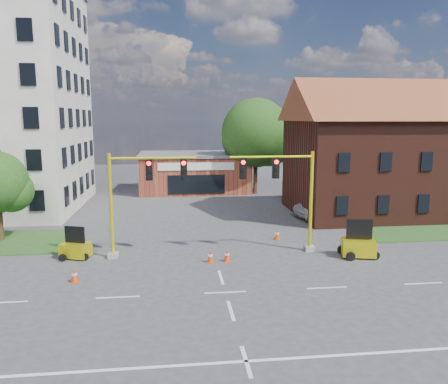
# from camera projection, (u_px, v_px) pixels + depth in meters

# --- Properties ---
(ground) EXTENTS (120.00, 120.00, 0.00)m
(ground) POSITION_uv_depth(u_px,v_px,m) (225.00, 292.00, 20.71)
(ground) COLOR #3D3D3F
(ground) RESTS_ON ground
(lane_markings) EXTENTS (60.00, 36.00, 0.01)m
(lane_markings) POSITION_uv_depth(u_px,v_px,m) (234.00, 321.00, 17.77)
(lane_markings) COLOR silver
(lane_markings) RESTS_ON ground
(brick_shop) EXTENTS (12.40, 8.40, 4.30)m
(brick_shop) POSITION_uv_depth(u_px,v_px,m) (194.00, 172.00, 49.72)
(brick_shop) COLOR maroon
(brick_shop) RESTS_ON ground
(townhouse_row) EXTENTS (21.00, 11.00, 11.50)m
(townhouse_row) POSITION_uv_depth(u_px,v_px,m) (412.00, 145.00, 37.43)
(townhouse_row) COLOR #441E14
(townhouse_row) RESTS_ON ground
(tree_large) EXTENTS (7.80, 7.43, 10.35)m
(tree_large) POSITION_uv_depth(u_px,v_px,m) (259.00, 135.00, 46.95)
(tree_large) COLOR #3D2816
(tree_large) RESTS_ON ground
(tree_nw_front) EXTENTS (4.32, 4.11, 6.07)m
(tree_nw_front) POSITION_uv_depth(u_px,v_px,m) (0.00, 185.00, 28.88)
(tree_nw_front) COLOR #3D2816
(tree_nw_front) RESTS_ON ground
(signal_mast_west) EXTENTS (5.30, 0.60, 6.20)m
(signal_mast_west) POSITION_uv_depth(u_px,v_px,m) (139.00, 192.00, 25.44)
(signal_mast_west) COLOR gray
(signal_mast_west) RESTS_ON ground
(signal_mast_east) EXTENTS (5.30, 0.60, 6.20)m
(signal_mast_east) POSITION_uv_depth(u_px,v_px,m) (285.00, 189.00, 26.42)
(signal_mast_east) COLOR gray
(signal_mast_east) RESTS_ON ground
(trailer_west) EXTENTS (1.88, 1.56, 1.84)m
(trailer_west) POSITION_uv_depth(u_px,v_px,m) (76.00, 249.00, 25.73)
(trailer_west) COLOR yellow
(trailer_west) RESTS_ON ground
(trailer_east) EXTENTS (2.17, 1.71, 2.18)m
(trailer_east) POSITION_uv_depth(u_px,v_px,m) (358.00, 246.00, 25.93)
(trailer_east) COLOR yellow
(trailer_east) RESTS_ON ground
(cone_a) EXTENTS (0.40, 0.40, 0.70)m
(cone_a) POSITION_uv_depth(u_px,v_px,m) (75.00, 276.00, 21.93)
(cone_a) COLOR red
(cone_a) RESTS_ON ground
(cone_b) EXTENTS (0.40, 0.40, 0.70)m
(cone_b) POSITION_uv_depth(u_px,v_px,m) (227.00, 256.00, 25.16)
(cone_b) COLOR red
(cone_b) RESTS_ON ground
(cone_c) EXTENTS (0.40, 0.40, 0.70)m
(cone_c) POSITION_uv_depth(u_px,v_px,m) (210.00, 257.00, 24.97)
(cone_c) COLOR red
(cone_c) RESTS_ON ground
(cone_d) EXTENTS (0.40, 0.40, 0.70)m
(cone_d) POSITION_uv_depth(u_px,v_px,m) (277.00, 235.00, 29.72)
(cone_d) COLOR red
(cone_d) RESTS_ON ground
(pickup_white) EXTENTS (6.28, 4.03, 1.61)m
(pickup_white) POSITION_uv_depth(u_px,v_px,m) (330.00, 209.00, 35.99)
(pickup_white) COLOR silver
(pickup_white) RESTS_ON ground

